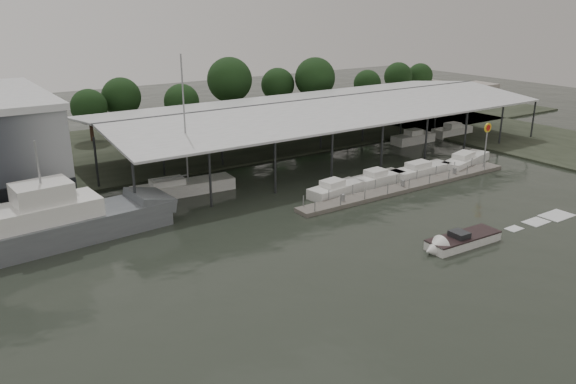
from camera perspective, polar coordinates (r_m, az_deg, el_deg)
ground at (r=43.62m, az=7.79°, el=-6.49°), size 200.00×200.00×0.00m
land_strip_far at (r=78.16m, az=-13.08°, el=4.63°), size 140.00×30.00×0.30m
land_strip_east at (r=83.75m, az=26.73°, el=4.03°), size 20.00×60.00×0.30m
covered_boat_shed at (r=72.99m, az=3.42°, el=8.95°), size 58.24×24.00×6.96m
floating_dock at (r=60.04m, az=12.22°, el=0.57°), size 28.00×2.00×1.40m
shell_fuel_sign at (r=68.03m, az=19.54°, el=5.29°), size 1.10×0.18×5.55m
distant_commercial_buildings at (r=114.37m, az=15.33°, el=9.69°), size 22.00×8.00×4.00m
grey_trawler at (r=48.82m, az=-21.97°, el=-2.93°), size 18.50×5.88×8.84m
white_sailboat at (r=57.86m, az=-10.72°, el=0.45°), size 10.54×3.41×14.06m
speedboat_underway at (r=46.74m, az=16.87°, el=-4.87°), size 18.40×2.93×2.00m
moored_cruiser_0 at (r=56.65m, az=4.85°, el=0.28°), size 6.55×3.09×1.70m
moored_cruiser_1 at (r=60.76m, az=9.16°, el=1.39°), size 6.28×2.54×1.70m
moored_cruiser_2 at (r=64.60m, az=13.32°, el=2.16°), size 8.03×2.51×1.70m
moored_cruiser_3 at (r=70.08m, az=17.58°, el=3.07°), size 8.78×4.26×1.70m
horizon_tree_line at (r=92.57m, az=-1.53°, el=10.86°), size 68.34×11.11×10.53m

